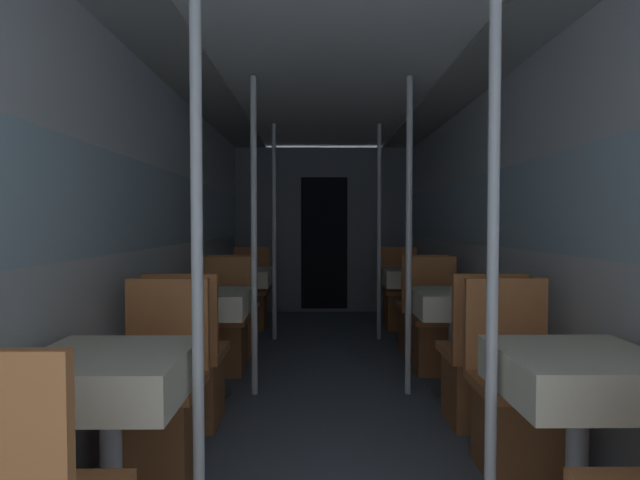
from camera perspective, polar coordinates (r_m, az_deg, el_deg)
wall_left at (r=3.89m, az=-17.53°, el=0.81°), size 0.05×8.17×2.27m
wall_right at (r=3.96m, az=19.70°, el=0.81°), size 0.05×8.17×2.27m
ceiling_panel at (r=3.87m, az=1.26°, el=18.18°), size 2.51×8.17×0.07m
bulkhead_far at (r=6.93m, az=0.48°, el=1.11°), size 2.46×0.09×2.27m
dining_table_left_0 at (r=2.11m, az=-22.86°, el=-14.81°), size 0.58×0.58×0.74m
chair_left_far_0 at (r=2.71m, az=-18.01°, el=-18.43°), size 0.43×0.43×0.94m
support_pole_left_0 at (r=1.92m, az=-13.87°, el=-0.98°), size 0.04×0.04×2.27m
dining_table_left_1 at (r=3.69m, az=-12.68°, el=-7.48°), size 0.58×0.58×0.74m
chair_left_near_1 at (r=3.24m, az=-14.80°, el=-14.98°), size 0.43×0.43×0.94m
chair_left_far_1 at (r=4.29m, az=-11.03°, el=-10.73°), size 0.43×0.43×0.94m
support_pole_left_1 at (r=3.59m, az=-7.56°, el=0.40°), size 0.04×0.04×2.27m
dining_table_left_2 at (r=5.34m, az=-8.80°, el=-4.54°), size 0.58×0.58×0.74m
chair_left_near_2 at (r=4.85m, az=-9.75°, el=-9.25°), size 0.43×0.43×0.94m
chair_left_far_2 at (r=5.94m, az=-7.99°, el=-7.17°), size 0.43×0.43×0.94m
support_pole_left_2 at (r=5.27m, az=-5.27°, el=0.90°), size 0.04×0.04×2.27m
dining_table_right_0 at (r=2.19m, az=27.42°, el=-14.18°), size 0.58×0.58×0.74m
chair_right_far_0 at (r=2.78m, az=21.66°, el=-17.94°), size 0.43×0.43×0.94m
support_pole_right_0 at (r=1.98m, az=19.14°, el=-0.94°), size 0.04×0.04×2.27m
dining_table_right_1 at (r=3.74m, az=15.11°, el=-7.37°), size 0.58×0.58×0.74m
chair_right_near_1 at (r=3.30m, az=17.74°, el=-14.70°), size 0.43×0.43×0.94m
chair_right_far_1 at (r=4.34m, az=13.06°, el=-10.61°), size 0.43×0.43×0.94m
support_pole_right_1 at (r=3.62m, az=10.12°, el=0.40°), size 0.04×0.04×2.27m
dining_table_right_2 at (r=5.38m, az=10.26°, el=-4.50°), size 0.58×0.58×0.74m
chair_right_near_2 at (r=4.89m, az=11.46°, el=-9.17°), size 0.43×0.43×0.94m
chair_right_far_2 at (r=5.97m, az=9.24°, el=-7.13°), size 0.43×0.43×0.94m
support_pole_right_2 at (r=5.30m, az=6.77°, el=0.90°), size 0.04×0.04×2.27m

